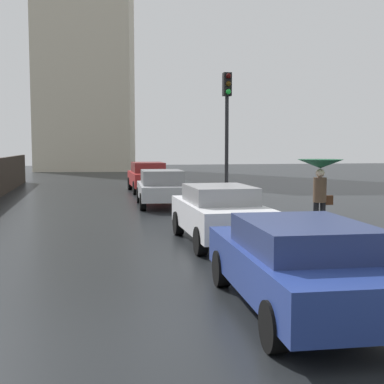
% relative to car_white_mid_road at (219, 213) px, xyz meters
% --- Properties ---
extents(ground, '(120.00, 120.00, 0.00)m').
position_rel_car_white_mid_road_xyz_m(ground, '(-2.87, -6.46, -0.75)').
color(ground, black).
extents(car_white_mid_road, '(1.78, 4.11, 1.41)m').
position_rel_car_white_mid_road_xyz_m(car_white_mid_road, '(0.00, 0.00, 0.00)').
color(car_white_mid_road, silver).
rests_on(car_white_mid_road, ground).
extents(car_silver_far_ahead, '(2.01, 4.08, 1.43)m').
position_rel_car_white_mid_road_xyz_m(car_silver_far_ahead, '(-0.27, 8.05, 0.01)').
color(car_silver_far_ahead, '#B2B5BA').
rests_on(car_silver_far_ahead, ground).
extents(car_blue_behind_camera, '(2.02, 4.47, 1.32)m').
position_rel_car_white_mid_road_xyz_m(car_blue_behind_camera, '(-0.20, -5.40, -0.04)').
color(car_blue_behind_camera, navy).
rests_on(car_blue_behind_camera, ground).
extents(car_red_far_lane, '(1.86, 4.53, 1.53)m').
position_rel_car_white_mid_road_xyz_m(car_red_far_lane, '(-0.02, 14.72, 0.06)').
color(car_red_far_lane, maroon).
rests_on(car_red_far_lane, ground).
extents(pedestrian_with_umbrella_near, '(1.14, 1.14, 1.90)m').
position_rel_car_white_mid_road_xyz_m(pedestrian_with_umbrella_near, '(2.61, -0.05, 0.94)').
color(pedestrian_with_umbrella_near, black).
rests_on(pedestrian_with_umbrella_near, sidewalk_strip).
extents(traffic_light, '(0.26, 0.39, 4.61)m').
position_rel_car_white_mid_road_xyz_m(traffic_light, '(1.38, 4.38, 2.57)').
color(traffic_light, black).
rests_on(traffic_light, sidewalk_strip).
extents(distant_tower, '(9.98, 9.12, 24.90)m').
position_rel_car_white_mid_road_xyz_m(distant_tower, '(-2.95, 40.53, 11.70)').
color(distant_tower, beige).
rests_on(distant_tower, ground).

